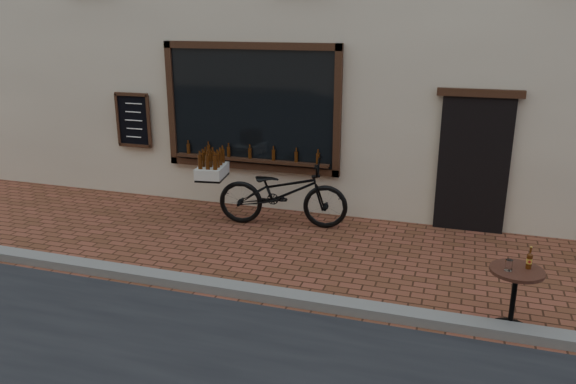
% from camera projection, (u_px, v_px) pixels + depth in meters
% --- Properties ---
extents(ground, '(90.00, 90.00, 0.00)m').
position_uv_depth(ground, '(297.00, 312.00, 6.74)').
color(ground, brown).
rests_on(ground, ground).
extents(kerb, '(90.00, 0.25, 0.12)m').
position_uv_depth(kerb, '(302.00, 299.00, 6.90)').
color(kerb, slate).
rests_on(kerb, ground).
extents(cargo_bicycle, '(2.59, 1.07, 1.23)m').
position_uv_depth(cargo_bicycle, '(280.00, 192.00, 9.37)').
color(cargo_bicycle, black).
rests_on(cargo_bicycle, ground).
extents(bistro_table, '(0.58, 0.58, 1.00)m').
position_uv_depth(bistro_table, '(515.00, 287.00, 6.20)').
color(bistro_table, black).
rests_on(bistro_table, ground).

